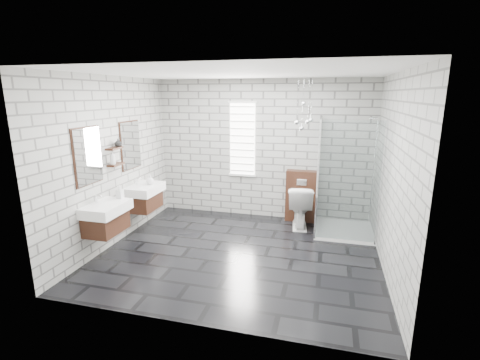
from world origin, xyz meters
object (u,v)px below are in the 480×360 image
at_px(vanity_left, 104,210).
at_px(toilet, 300,206).
at_px(vanity_right, 143,190).
at_px(cistern_panel, 301,196).
at_px(shower_enclosure, 340,207).

relative_size(vanity_left, toilet, 1.97).
relative_size(vanity_right, toilet, 1.97).
bearing_deg(cistern_panel, vanity_right, -156.15).
bearing_deg(cistern_panel, toilet, -90.00).
xyz_separation_m(vanity_right, cistern_panel, (2.71, 1.20, -0.26)).
xyz_separation_m(vanity_left, toilet, (2.71, 2.02, -0.36)).
height_order(shower_enclosure, toilet, shower_enclosure).
xyz_separation_m(vanity_left, cistern_panel, (2.71, 2.32, -0.26)).
bearing_deg(vanity_left, vanity_right, 90.00).
relative_size(cistern_panel, shower_enclosure, 0.49).
bearing_deg(vanity_right, toilet, 18.33).
bearing_deg(toilet, vanity_right, 11.92).
bearing_deg(shower_enclosure, cistern_panel, 143.59).
relative_size(vanity_right, cistern_panel, 1.57).
bearing_deg(shower_enclosure, vanity_left, -152.15).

